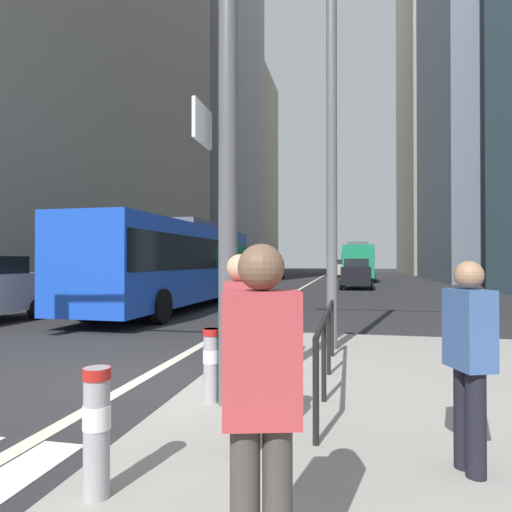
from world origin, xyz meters
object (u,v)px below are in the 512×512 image
(traffic_signal_gantry, at_px, (48,76))
(street_lamp_post, at_px, (332,77))
(car_receding_near, at_px, (343,268))
(pedestrian_far, at_px, (469,355))
(bollard_back, at_px, (241,348))
(car_oncoming_mid, at_px, (271,269))
(city_bus_red_receding, at_px, (357,260))
(bollard_right, at_px, (211,361))
(city_bus_red_distant, at_px, (351,261))
(bollard_left, at_px, (97,425))
(city_bus_blue_oncoming, at_px, (175,260))
(pedestrian_waiting, at_px, (261,400))
(pedestrian_walking, at_px, (240,344))
(car_receding_far, at_px, (357,273))

(traffic_signal_gantry, relative_size, street_lamp_post, 0.87)
(car_receding_near, bearing_deg, pedestrian_far, -87.96)
(pedestrian_far, bearing_deg, bollard_back, 136.53)
(car_oncoming_mid, distance_m, pedestrian_far, 40.00)
(city_bus_red_receding, distance_m, bollard_right, 36.85)
(car_oncoming_mid, relative_size, bollard_right, 4.81)
(city_bus_red_distant, relative_size, bollard_left, 12.13)
(city_bus_blue_oncoming, distance_m, bollard_right, 11.85)
(pedestrian_waiting, bearing_deg, city_bus_red_receding, 88.41)
(street_lamp_post, xyz_separation_m, pedestrian_walking, (-0.58, -4.88, -4.18))
(car_oncoming_mid, bearing_deg, car_receding_far, -59.27)
(pedestrian_walking, bearing_deg, bollard_right, 116.60)
(car_receding_far, height_order, pedestrian_waiting, car_receding_far)
(bollard_right, bearing_deg, bollard_left, -93.67)
(car_receding_near, distance_m, pedestrian_walking, 47.71)
(pedestrian_walking, bearing_deg, car_receding_near, 89.84)
(city_bus_red_receding, relative_size, pedestrian_waiting, 6.11)
(car_receding_near, xyz_separation_m, street_lamp_post, (0.45, -42.82, 4.29))
(car_receding_far, relative_size, bollard_back, 5.59)
(pedestrian_far, bearing_deg, city_bus_red_receding, 90.37)
(city_bus_red_receding, xyz_separation_m, pedestrian_waiting, (-1.10, -39.65, -0.72))
(traffic_signal_gantry, bearing_deg, city_bus_blue_oncoming, 103.72)
(city_bus_red_receding, height_order, street_lamp_post, street_lamp_post)
(car_oncoming_mid, xyz_separation_m, bollard_left, (5.68, -40.05, -0.34))
(city_bus_red_distant, height_order, car_receding_near, city_bus_red_distant)
(city_bus_red_receding, relative_size, pedestrian_far, 6.43)
(city_bus_blue_oncoming, relative_size, car_receding_far, 2.67)
(city_bus_red_distant, bearing_deg, pedestrian_waiting, -90.63)
(car_oncoming_mid, bearing_deg, pedestrian_walking, -80.57)
(city_bus_blue_oncoming, bearing_deg, bollard_left, -70.30)
(city_bus_blue_oncoming, height_order, pedestrian_waiting, city_bus_blue_oncoming)
(pedestrian_waiting, height_order, pedestrian_walking, pedestrian_waiting)
(street_lamp_post, bearing_deg, pedestrian_walking, -96.80)
(street_lamp_post, bearing_deg, car_receding_near, 90.60)
(traffic_signal_gantry, bearing_deg, pedestrian_waiting, -40.60)
(car_receding_near, relative_size, traffic_signal_gantry, 0.64)
(pedestrian_far, bearing_deg, car_oncoming_mid, 102.03)
(city_bus_blue_oncoming, xyz_separation_m, pedestrian_waiting, (5.95, -13.66, -0.72))
(car_oncoming_mid, height_order, bollard_back, car_oncoming_mid)
(car_receding_far, distance_m, bollard_right, 24.67)
(street_lamp_post, height_order, bollard_left, street_lamp_post)
(bollard_right, xyz_separation_m, pedestrian_walking, (0.68, -1.37, 0.47))
(city_bus_red_receding, relative_size, bollard_left, 11.75)
(city_bus_red_distant, height_order, bollard_back, city_bus_red_distant)
(bollard_back, xyz_separation_m, pedestrian_waiting, (1.05, -3.89, 0.53))
(street_lamp_post, bearing_deg, pedestrian_waiting, -90.90)
(city_bus_blue_oncoming, xyz_separation_m, bollard_back, (4.90, -9.78, -1.25))
(city_bus_red_distant, bearing_deg, car_oncoming_mid, -110.91)
(pedestrian_far, bearing_deg, pedestrian_walking, -177.21)
(traffic_signal_gantry, bearing_deg, street_lamp_post, 46.28)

